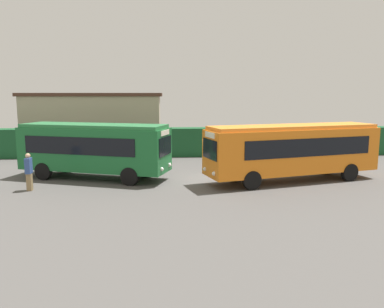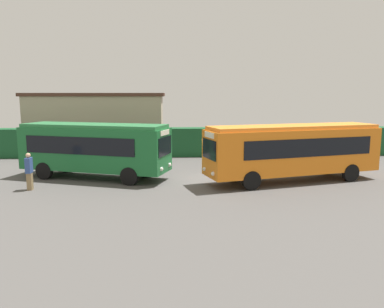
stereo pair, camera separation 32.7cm
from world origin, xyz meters
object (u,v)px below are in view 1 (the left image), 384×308
Objects in this scene: person_center at (130,153)px; person_right at (237,156)px; bus_orange at (293,149)px; bus_green at (94,147)px; person_left at (29,171)px.

person_right is (7.03, -0.64, -0.13)m from person_center.
bus_orange is 4.43m from person_right.
bus_green is 11.34m from bus_orange.
person_center is at bearing -33.33° from person_right.
bus_orange is at bearing 96.52° from person_right.
bus_orange reaches higher than person_center.
bus_green is at bearing 42.30° from person_left.
person_center is at bearing -39.27° from bus_orange.
person_left is at bearing 120.78° from person_center.
bus_green is at bearing 128.53° from person_center.
bus_green is 3.40m from person_center.
person_left is at bearing -10.26° from bus_orange.
bus_orange is (11.25, -1.42, 0.00)m from bus_green.
bus_green is 4.66× the size of person_left.
bus_green reaches higher than person_right.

